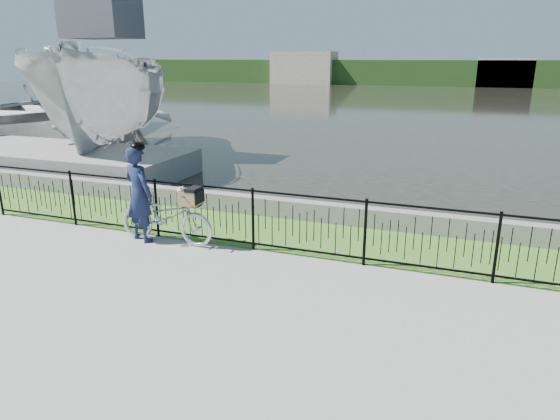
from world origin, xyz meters
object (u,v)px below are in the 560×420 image
at_px(bicycle_rig, 166,216).
at_px(cyclist, 139,193).
at_px(boat_far, 56,110).
at_px(boat_near, 109,99).
at_px(dock, 35,158).

bearing_deg(bicycle_rig, cyclist, -172.36).
bearing_deg(boat_far, bicycle_rig, -39.70).
bearing_deg(bicycle_rig, boat_far, 140.30).
bearing_deg(boat_far, boat_near, -30.09).
distance_m(bicycle_rig, boat_far, 15.25).
xyz_separation_m(dock, bicycle_rig, (7.34, -4.10, 0.17)).
bearing_deg(dock, boat_far, 127.89).
xyz_separation_m(cyclist, boat_near, (-5.89, 6.72, 1.05)).
distance_m(cyclist, boat_near, 9.00).
height_order(dock, bicycle_rig, bicycle_rig).
bearing_deg(boat_near, boat_far, 149.91).
bearing_deg(bicycle_rig, boat_near, 133.93).
relative_size(dock, cyclist, 5.33).
distance_m(bicycle_rig, boat_near, 9.35).
xyz_separation_m(dock, boat_far, (-4.38, 5.63, 0.76)).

